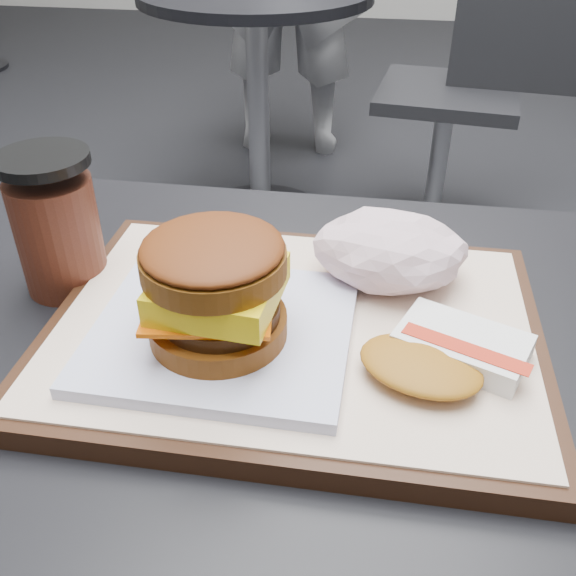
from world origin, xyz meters
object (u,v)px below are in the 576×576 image
at_px(breakfast_sandwich, 218,299).
at_px(hash_brown, 444,354).
at_px(neighbor_table, 257,59).
at_px(coffee_cup, 58,229).
at_px(serving_tray, 294,331).
at_px(customer_table, 280,524).
at_px(crumpled_wrapper, 390,251).
at_px(neighbor_chair, 473,78).

relative_size(breakfast_sandwich, hash_brown, 1.45).
height_order(breakfast_sandwich, neighbor_table, breakfast_sandwich).
bearing_deg(coffee_cup, serving_tray, -12.81).
relative_size(customer_table, serving_tray, 2.11).
relative_size(coffee_cup, neighbor_table, 0.17).
distance_m(crumpled_wrapper, neighbor_chair, 1.62).
distance_m(neighbor_table, neighbor_chair, 0.67).
relative_size(serving_tray, neighbor_chair, 0.43).
distance_m(customer_table, neighbor_table, 1.69).
relative_size(customer_table, neighbor_chair, 0.91).
distance_m(crumpled_wrapper, neighbor_table, 1.62).
relative_size(breakfast_sandwich, crumpled_wrapper, 1.53).
relative_size(coffee_cup, neighbor_chair, 0.14).
bearing_deg(coffee_cup, hash_brown, -14.38).
xyz_separation_m(customer_table, serving_tray, (0.01, 0.04, 0.20)).
bearing_deg(hash_brown, neighbor_table, 105.84).
distance_m(customer_table, hash_brown, 0.25).
xyz_separation_m(breakfast_sandwich, crumpled_wrapper, (0.12, 0.11, -0.01)).
bearing_deg(crumpled_wrapper, serving_tray, -134.62).
bearing_deg(crumpled_wrapper, hash_brown, -68.64).
height_order(crumpled_wrapper, neighbor_table, crumpled_wrapper).
xyz_separation_m(customer_table, crumpled_wrapper, (0.08, 0.11, 0.23)).
relative_size(serving_tray, neighbor_table, 0.51).
distance_m(customer_table, coffee_cup, 0.33).
bearing_deg(hash_brown, crumpled_wrapper, 111.36).
distance_m(hash_brown, coffee_cup, 0.33).
bearing_deg(neighbor_table, hash_brown, -74.16).
relative_size(customer_table, breakfast_sandwich, 4.15).
bearing_deg(breakfast_sandwich, coffee_cup, 152.98).
bearing_deg(serving_tray, customer_table, -98.54).
distance_m(crumpled_wrapper, coffee_cup, 0.28).
distance_m(hash_brown, neighbor_table, 1.73).
xyz_separation_m(serving_tray, hash_brown, (0.11, -0.03, 0.02)).
relative_size(serving_tray, breakfast_sandwich, 1.97).
height_order(coffee_cup, neighbor_table, coffee_cup).
distance_m(serving_tray, coffee_cup, 0.22).
bearing_deg(crumpled_wrapper, coffee_cup, -175.24).
height_order(customer_table, serving_tray, serving_tray).
bearing_deg(coffee_cup, customer_table, -22.86).
relative_size(serving_tray, hash_brown, 2.86).
relative_size(customer_table, crumpled_wrapper, 6.36).
bearing_deg(serving_tray, neighbor_table, 102.45).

